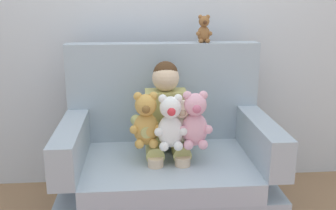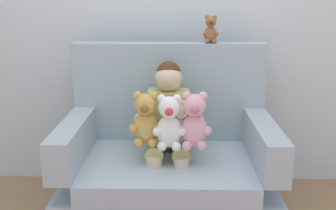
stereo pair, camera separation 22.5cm
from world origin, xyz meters
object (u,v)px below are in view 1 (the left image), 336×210
plush_cream (181,123)px  plush_brown_on_backrest (204,30)px  armchair (167,167)px  plush_pink (195,121)px  seated_child (167,122)px  plush_white (170,123)px  plush_honey (146,121)px

plush_cream → plush_brown_on_backrest: (0.19, 0.41, 0.51)m
armchair → plush_pink: bearing=-46.7°
armchair → seated_child: armchair is taller
armchair → plush_white: (0.01, -0.17, 0.35)m
plush_cream → plush_pink: plush_pink is taller
seated_child → plush_cream: bearing=-61.6°
plush_cream → plush_brown_on_backrest: bearing=67.1°
plush_white → plush_pink: 0.14m
plush_white → plush_cream: bearing=25.7°
seated_child → plush_brown_on_backrest: (0.27, 0.29, 0.54)m
plush_honey → armchair: bearing=58.8°
plush_cream → plush_brown_on_backrest: 0.68m
seated_child → plush_honey: bearing=-139.6°
plush_cream → plush_brown_on_backrest: size_ratio=1.57×
armchair → seated_child: size_ratio=1.56×
plush_pink → plush_white: bearing=171.7°
seated_child → plush_brown_on_backrest: plush_brown_on_backrest is taller
armchair → plush_brown_on_backrest: plush_brown_on_backrest is taller
seated_child → plush_honey: seated_child is taller
plush_white → plush_honey: plush_honey is taller
plush_brown_on_backrest → plush_pink: bearing=-111.4°
plush_white → plush_honey: size_ratio=0.99×
plush_honey → plush_pink: (0.28, -0.04, 0.00)m
plush_pink → plush_brown_on_backrest: plush_brown_on_backrest is taller
plush_cream → plush_pink: size_ratio=0.85×
armchair → plush_honey: size_ratio=3.94×
seated_child → plush_cream: 0.15m
armchair → plush_cream: (0.08, -0.12, 0.33)m
armchair → plush_white: 0.39m
armchair → plush_pink: 0.42m
plush_white → plush_honey: 0.15m
plush_honey → plush_brown_on_backrest: 0.76m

